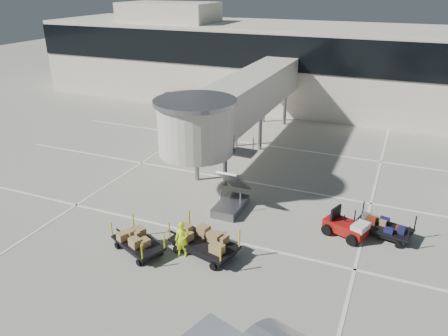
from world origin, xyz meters
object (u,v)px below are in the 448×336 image
Objects in this scene: suitcase_cart at (383,228)px; belt_loader at (182,99)px; box_cart_near at (203,243)px; box_cart_far at (138,242)px; baggage_tug at (346,227)px; ground_worker at (182,240)px.

belt_loader reaches higher than suitcase_cart.
box_cart_far is at bearing -146.87° from box_cart_near.
baggage_tug is at bearing 49.72° from box_cart_near.
baggage_tug is 27.60m from belt_loader.
box_cart_near is at bearing -123.60° from baggage_tug.
box_cart_near reaches higher than suitcase_cart.
suitcase_cart is at bearing 18.53° from ground_worker.
baggage_tug is 8.52m from ground_worker.
box_cart_near is (-6.09, -4.36, 0.10)m from baggage_tug.
baggage_tug is 10.59m from box_cart_far.
baggage_tug reaches higher than box_cart_far.
ground_worker is at bearing -133.94° from box_cart_near.
suitcase_cart is 28.38m from belt_loader.
box_cart_far is at bearing -128.54° from baggage_tug.
box_cart_far is (-10.83, -6.14, 0.03)m from suitcase_cart.
box_cart_far is (-3.02, -1.04, -0.10)m from box_cart_near.
belt_loader reaches higher than box_cart_near.
ground_worker is (2.15, 0.50, 0.39)m from box_cart_far.
belt_loader is at bearing 152.65° from suitcase_cart.
suitcase_cart is at bearing -38.44° from belt_loader.
ground_worker is at bearing -59.75° from belt_loader.
box_cart_near is 1.06m from ground_worker.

